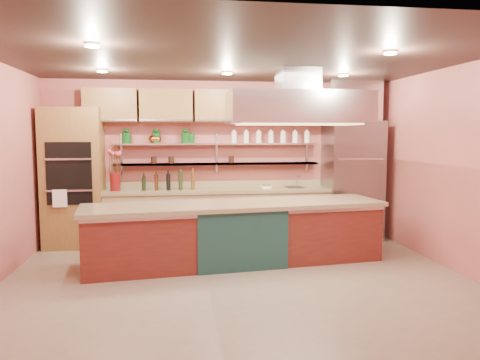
{
  "coord_description": "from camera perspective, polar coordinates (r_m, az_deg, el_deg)",
  "views": [
    {
      "loc": [
        -0.78,
        -5.81,
        1.89
      ],
      "look_at": [
        0.17,
        1.0,
        1.2
      ],
      "focal_mm": 35.0,
      "sensor_mm": 36.0,
      "label": 1
    }
  ],
  "objects": [
    {
      "name": "floor",
      "position": [
        6.16,
        -0.25,
        -12.19
      ],
      "size": [
        6.0,
        5.0,
        0.02
      ],
      "primitive_type": "cube",
      "color": "gray",
      "rests_on": "ground"
    },
    {
      "name": "ceiling",
      "position": [
        5.94,
        -0.27,
        14.58
      ],
      "size": [
        6.0,
        5.0,
        0.02
      ],
      "primitive_type": "cube",
      "color": "black",
      "rests_on": "wall_back"
    },
    {
      "name": "wall_back",
      "position": [
        8.36,
        -2.54,
        2.38
      ],
      "size": [
        6.0,
        0.04,
        2.8
      ],
      "primitive_type": "cube",
      "color": "#B95C57",
      "rests_on": "floor"
    },
    {
      "name": "wall_front",
      "position": [
        3.44,
        5.29,
        -2.43
      ],
      "size": [
        6.0,
        0.04,
        2.8
      ],
      "primitive_type": "cube",
      "color": "#B95C57",
      "rests_on": "floor"
    },
    {
      "name": "wall_right",
      "position": [
        6.95,
        25.07,
        1.17
      ],
      "size": [
        0.04,
        5.0,
        2.8
      ],
      "primitive_type": "cube",
      "color": "#B95C57",
      "rests_on": "floor"
    },
    {
      "name": "oven_stack",
      "position": [
        8.2,
        -19.62,
        0.24
      ],
      "size": [
        0.95,
        0.64,
        2.3
      ],
      "primitive_type": "cube",
      "color": "brown",
      "rests_on": "floor"
    },
    {
      "name": "refrigerator",
      "position": [
        8.59,
        13.52,
        -0.03
      ],
      "size": [
        0.95,
        0.72,
        2.1
      ],
      "primitive_type": "cube",
      "color": "gray",
      "rests_on": "floor"
    },
    {
      "name": "back_counter",
      "position": [
        8.17,
        -2.66,
        -4.3
      ],
      "size": [
        3.84,
        0.64,
        0.93
      ],
      "primitive_type": "cube",
      "color": "tan",
      "rests_on": "floor"
    },
    {
      "name": "wall_shelf_lower",
      "position": [
        8.23,
        -2.8,
        1.98
      ],
      "size": [
        3.6,
        0.26,
        0.03
      ],
      "primitive_type": "cube",
      "color": "silver",
      "rests_on": "wall_back"
    },
    {
      "name": "wall_shelf_upper",
      "position": [
        8.22,
        -2.81,
        4.42
      ],
      "size": [
        3.6,
        0.26,
        0.03
      ],
      "primitive_type": "cube",
      "color": "silver",
      "rests_on": "wall_back"
    },
    {
      "name": "upper_cabinets",
      "position": [
        8.18,
        -2.45,
        8.97
      ],
      "size": [
        4.6,
        0.36,
        0.55
      ],
      "primitive_type": "cube",
      "color": "brown",
      "rests_on": "wall_back"
    },
    {
      "name": "range_hood",
      "position": [
        6.86,
        7.0,
        8.72
      ],
      "size": [
        2.0,
        1.0,
        0.45
      ],
      "primitive_type": "cube",
      "color": "silver",
      "rests_on": "ceiling"
    },
    {
      "name": "ceiling_downlights",
      "position": [
        6.13,
        -0.52,
        14.02
      ],
      "size": [
        4.0,
        2.8,
        0.02
      ],
      "primitive_type": "cube",
      "color": "#FFE5A5",
      "rests_on": "ceiling"
    },
    {
      "name": "island",
      "position": [
        6.83,
        -0.55,
        -6.48
      ],
      "size": [
        4.32,
        1.41,
        0.88
      ],
      "primitive_type": "cube",
      "rotation": [
        0.0,
        0.0,
        0.12
      ],
      "color": "maroon",
      "rests_on": "floor"
    },
    {
      "name": "flower_vase",
      "position": [
        8.07,
        -14.97,
        -0.22
      ],
      "size": [
        0.2,
        0.2,
        0.3
      ],
      "primitive_type": "cylinder",
      "rotation": [
        0.0,
        0.0,
        0.25
      ],
      "color": "maroon",
      "rests_on": "back_counter"
    },
    {
      "name": "oil_bottle_cluster",
      "position": [
        8.0,
        -8.72,
        -0.12
      ],
      "size": [
        0.94,
        0.28,
        0.3
      ],
      "primitive_type": "cube",
      "rotation": [
        0.0,
        0.0,
        -0.01
      ],
      "color": "black",
      "rests_on": "back_counter"
    },
    {
      "name": "kitchen_scale",
      "position": [
        8.17,
        3.22,
        -0.69
      ],
      "size": [
        0.19,
        0.17,
        0.09
      ],
      "primitive_type": "cube",
      "rotation": [
        0.0,
        0.0,
        -0.33
      ],
      "color": "white",
      "rests_on": "back_counter"
    },
    {
      "name": "bar_faucet",
      "position": [
        8.39,
        6.99,
        -0.16
      ],
      "size": [
        0.03,
        0.03,
        0.21
      ],
      "primitive_type": "cylinder",
      "rotation": [
        0.0,
        0.0,
        0.1
      ],
      "color": "silver",
      "rests_on": "back_counter"
    },
    {
      "name": "copper_kettle",
      "position": [
        8.19,
        -10.46,
        4.95
      ],
      "size": [
        0.19,
        0.19,
        0.15
      ],
      "primitive_type": "ellipsoid",
      "rotation": [
        0.0,
        0.0,
        0.04
      ],
      "color": "#B65A2A",
      "rests_on": "wall_shelf_upper"
    },
    {
      "name": "green_canister",
      "position": [
        8.19,
        -6.03,
        5.08
      ],
      "size": [
        0.15,
        0.15,
        0.17
      ],
      "primitive_type": "cylinder",
      "rotation": [
        0.0,
        0.0,
        -0.07
      ],
      "color": "#0D4113",
      "rests_on": "wall_shelf_upper"
    }
  ]
}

